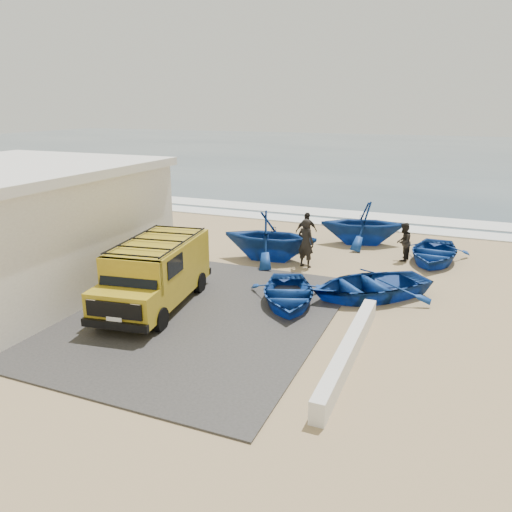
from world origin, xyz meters
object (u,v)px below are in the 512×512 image
(boat_mid_right, at_px, (433,252))
(fisherman_front, at_px, (306,243))
(van, at_px, (156,271))
(boat_near_left, at_px, (288,294))
(fisherman_middle, at_px, (403,242))
(boat_near_right, at_px, (369,285))
(boat_mid_left, at_px, (270,236))
(parapet, at_px, (349,351))
(building, at_px, (7,226))
(boat_far_left, at_px, (362,223))
(fisherman_back, at_px, (306,231))

(boat_mid_right, relative_size, fisherman_front, 1.94)
(van, xyz_separation_m, boat_mid_right, (7.95, 8.41, -0.77))
(boat_near_left, xyz_separation_m, fisherman_middle, (2.88, 6.37, 0.44))
(van, height_order, boat_near_right, van)
(van, height_order, boat_mid_left, van)
(boat_mid_left, bearing_deg, parapet, -152.10)
(fisherman_front, bearing_deg, fisherman_middle, -128.72)
(van, distance_m, boat_near_right, 7.10)
(van, height_order, boat_mid_right, van)
(van, relative_size, fisherman_middle, 3.29)
(van, bearing_deg, fisherman_front, 52.35)
(building, height_order, van, building)
(fisherman_middle, bearing_deg, boat_near_right, 4.00)
(van, relative_size, fisherman_front, 2.67)
(boat_far_left, relative_size, fisherman_back, 2.21)
(boat_mid_right, bearing_deg, boat_far_left, 155.55)
(parapet, relative_size, fisherman_back, 3.49)
(boat_far_left, relative_size, fisherman_middle, 2.36)
(fisherman_middle, bearing_deg, parapet, 9.20)
(boat_near_left, bearing_deg, boat_near_right, 14.97)
(boat_near_right, height_order, fisherman_middle, fisherman_middle)
(van, relative_size, boat_near_right, 1.25)
(building, distance_m, boat_mid_left, 9.90)
(fisherman_back, bearing_deg, boat_mid_left, -155.87)
(boat_near_left, relative_size, boat_mid_left, 0.90)
(boat_near_right, xyz_separation_m, boat_mid_right, (1.74, 5.05, -0.04))
(boat_mid_right, distance_m, boat_far_left, 3.74)
(boat_near_right, distance_m, boat_mid_left, 5.41)
(fisherman_back, bearing_deg, boat_near_right, -91.98)
(building, distance_m, boat_mid_right, 16.48)
(boat_mid_left, relative_size, boat_mid_right, 1.02)
(van, bearing_deg, fisherman_back, 64.36)
(boat_mid_left, distance_m, fisherman_front, 1.71)
(fisherman_front, bearing_deg, fisherman_back, -56.35)
(boat_mid_left, xyz_separation_m, fisherman_middle, (5.18, 2.01, -0.23))
(fisherman_back, bearing_deg, boat_mid_right, -36.29)
(building, bearing_deg, fisherman_back, 44.36)
(boat_mid_left, distance_m, fisherman_middle, 5.56)
(building, bearing_deg, van, 2.32)
(parapet, distance_m, fisherman_front, 7.74)
(fisherman_middle, bearing_deg, boat_mid_left, -58.27)
(building, bearing_deg, parapet, -4.58)
(parapet, bearing_deg, fisherman_back, 113.20)
(boat_far_left, distance_m, fisherman_front, 4.57)
(van, bearing_deg, boat_near_right, 20.25)
(parapet, relative_size, boat_mid_left, 1.53)
(boat_mid_right, relative_size, fisherman_middle, 2.39)
(parapet, relative_size, van, 1.13)
(van, distance_m, boat_far_left, 11.10)
(fisherman_middle, bearing_deg, building, -46.24)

